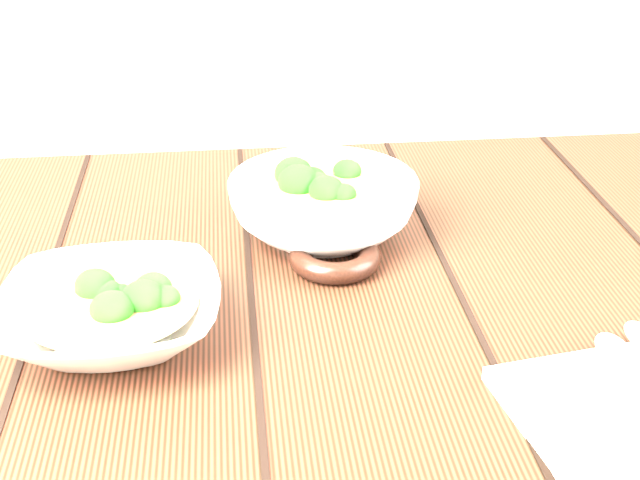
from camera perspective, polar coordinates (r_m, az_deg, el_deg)
table at (r=0.92m, az=-2.85°, el=-10.31°), size 1.20×0.80×0.75m
soup_bowl_front at (r=0.80m, az=-13.21°, el=-4.55°), size 0.20×0.20×0.05m
soup_bowl_back at (r=0.96m, az=0.20°, el=2.24°), size 0.22×0.22×0.07m
trivet at (r=0.90m, az=0.96°, el=-1.08°), size 0.11×0.11×0.02m
spoon_left at (r=0.77m, az=19.11°, el=-8.15°), size 0.03×0.18×0.01m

